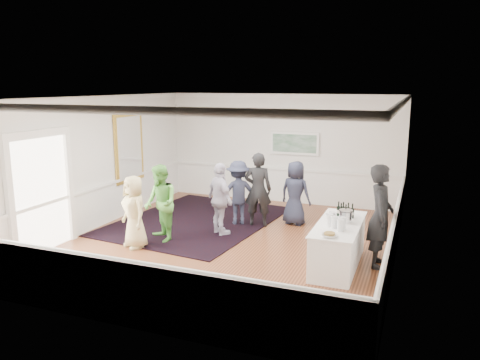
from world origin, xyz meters
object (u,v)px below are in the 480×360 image
at_px(guest_dark_b, 258,190).
at_px(nut_bowl, 330,235).
at_px(bartender, 380,216).
at_px(serving_table, 338,245).
at_px(guest_dark_a, 238,193).
at_px(guest_tan, 134,212).
at_px(guest_lilac, 220,199).
at_px(ice_bucket, 346,217).
at_px(guest_green, 161,203).
at_px(guest_navy, 295,193).

bearing_deg(guest_dark_b, nut_bowl, 115.13).
relative_size(bartender, guest_dark_b, 1.08).
relative_size(serving_table, guest_dark_a, 1.31).
bearing_deg(guest_dark_b, guest_tan, 37.29).
bearing_deg(guest_lilac, ice_bucket, -157.85).
relative_size(guest_green, guest_lilac, 1.02).
xyz_separation_m(guest_dark_b, nut_bowl, (2.29, -2.81, -0.02)).
height_order(bartender, guest_green, bartender).
distance_m(bartender, guest_green, 4.70).
distance_m(guest_dark_a, ice_bucket, 3.41).
distance_m(serving_table, guest_dark_a, 3.41).
relative_size(guest_green, ice_bucket, 6.64).
bearing_deg(guest_green, ice_bucket, 40.45).
xyz_separation_m(guest_dark_b, guest_navy, (0.82, 0.47, -0.12)).
height_order(bartender, ice_bucket, bartender).
relative_size(guest_lilac, guest_dark_b, 0.92).
height_order(guest_lilac, guest_navy, guest_lilac).
bearing_deg(guest_navy, guest_lilac, 57.77).
bearing_deg(ice_bucket, guest_green, -179.48).
xyz_separation_m(guest_tan, guest_green, (0.30, 0.59, 0.08)).
xyz_separation_m(serving_table, nut_bowl, (-0.02, -0.87, 0.46)).
height_order(guest_dark_a, guest_navy, guest_dark_a).
bearing_deg(serving_table, ice_bucket, 50.58).
bearing_deg(guest_dark_a, guest_tan, 29.69).
xyz_separation_m(serving_table, bartender, (0.73, 0.31, 0.57)).
relative_size(ice_bucket, nut_bowl, 0.95).
distance_m(guest_dark_a, guest_navy, 1.42).
bearing_deg(guest_navy, bartender, 148.50).
distance_m(guest_tan, ice_bucket, 4.41).
distance_m(ice_bucket, nut_bowl, 1.00).
height_order(guest_green, guest_lilac, guest_green).
distance_m(guest_dark_b, guest_navy, 0.95).
xyz_separation_m(guest_tan, guest_lilac, (1.37, 1.46, 0.06)).
bearing_deg(guest_navy, ice_bucket, 136.81).
xyz_separation_m(guest_dark_a, guest_dark_b, (0.50, 0.05, 0.11)).
height_order(guest_dark_b, nut_bowl, guest_dark_b).
distance_m(guest_lilac, nut_bowl, 3.41).
relative_size(bartender, guest_tan, 1.27).
height_order(bartender, guest_dark_b, bartender).
bearing_deg(serving_table, guest_dark_a, 146.06).
xyz_separation_m(serving_table, guest_green, (-3.96, 0.09, 0.43)).
bearing_deg(guest_tan, guest_dark_a, 89.27).
xyz_separation_m(serving_table, guest_dark_a, (-2.81, 1.89, 0.37)).
bearing_deg(guest_navy, guest_dark_a, 33.30).
bearing_deg(ice_bucket, guest_tan, -171.88).
height_order(ice_bucket, nut_bowl, ice_bucket).
bearing_deg(guest_lilac, nut_bowl, -174.69).
bearing_deg(serving_table, guest_dark_b, 139.96).
bearing_deg(guest_navy, nut_bowl, 126.11).
bearing_deg(nut_bowl, bartender, 57.56).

